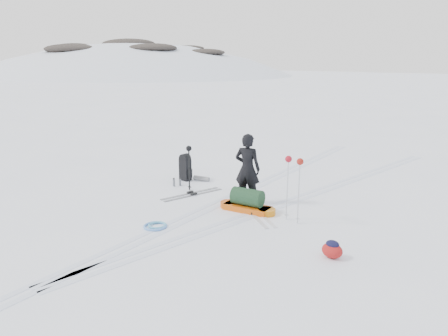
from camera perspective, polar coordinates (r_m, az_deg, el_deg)
The scene contains 13 objects.
ground at distance 10.93m, azimuth -1.37°, elevation -4.93°, with size 200.00×200.00×0.00m, color white.
ski_tracks at distance 11.24m, azimuth 3.91°, elevation -4.40°, with size 3.38×17.97×0.01m.
skier at distance 10.89m, azimuth 3.08°, elevation -0.11°, with size 0.65×0.43×1.78m, color black.
pulk_sled at distance 10.52m, azimuth 3.07°, elevation -4.51°, with size 1.49×0.62×0.56m.
expedition_rucksack at distance 13.09m, azimuth -4.82°, elevation -0.01°, with size 0.85×0.50×0.81m.
ski_poles_black at distance 11.95m, azimuth -4.61°, elevation 1.85°, with size 0.17×0.16×1.26m.
ski_poles_silver at distance 9.66m, azimuth 9.12°, elevation 0.03°, with size 0.47×0.21×1.49m.
touring_skis_grey at distance 11.82m, azimuth -4.21°, elevation -3.40°, with size 0.70×1.83×0.07m.
touring_skis_white at distance 10.40m, azimuth 4.10°, elevation -5.90°, with size 1.77×1.33×0.07m.
rope_coil at distance 9.70m, azimuth -8.88°, elevation -7.47°, with size 0.56×0.56×0.06m.
small_daypack at distance 8.40m, azimuth 13.95°, elevation -10.28°, with size 0.49×0.48×0.34m.
thermos_pair at distance 12.60m, azimuth -6.17°, elevation -1.84°, with size 0.16×0.24×0.24m.
stuff_sack at distance 11.63m, azimuth 2.12°, elevation -3.13°, with size 0.42×0.34×0.24m.
Camera 1 is at (6.66, -7.89, 3.60)m, focal length 35.00 mm.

